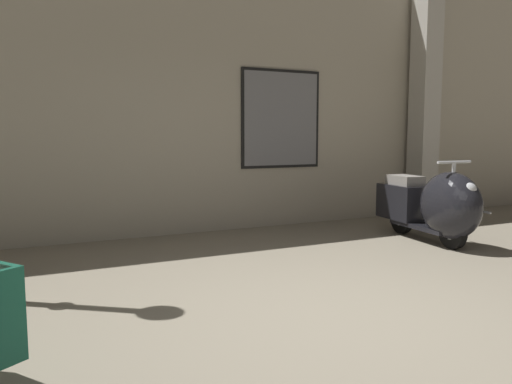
% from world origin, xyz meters
% --- Properties ---
extents(ground_plane, '(60.00, 60.00, 0.00)m').
position_xyz_m(ground_plane, '(0.00, 0.00, 0.00)').
color(ground_plane, gray).
extents(showroom_back_wall, '(18.00, 0.63, 3.81)m').
position_xyz_m(showroom_back_wall, '(0.15, 3.73, 1.90)').
color(showroom_back_wall, '#BCB29E').
rests_on(showroom_back_wall, ground).
extents(scooter_1, '(0.68, 1.75, 1.04)m').
position_xyz_m(scooter_1, '(2.57, 1.69, 0.47)').
color(scooter_1, black).
rests_on(scooter_1, ground).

